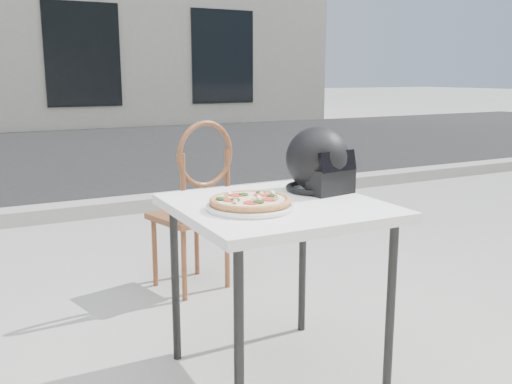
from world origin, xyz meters
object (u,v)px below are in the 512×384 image
cafe_table_main (277,219)px  cafe_chair_main (197,197)px  pizza (250,201)px  plate (250,207)px  helmet (319,163)px

cafe_table_main → cafe_chair_main: size_ratio=0.79×
cafe_table_main → pizza: size_ratio=2.05×
cafe_table_main → cafe_chair_main: bearing=85.8°
cafe_table_main → plate: plate is taller
plate → pizza: (-0.00, 0.00, 0.02)m
helmet → pizza: bearing=-167.0°
pizza → helmet: (0.40, 0.16, 0.09)m
pizza → cafe_chair_main: (0.21, 1.06, -0.21)m
helmet → cafe_table_main: bearing=-165.6°
plate → helmet: helmet is taller
plate → helmet: 0.45m
cafe_table_main → pizza: pizza is taller
cafe_table_main → pizza: (-0.14, -0.05, 0.10)m
cafe_table_main → cafe_chair_main: (0.07, 1.01, -0.12)m
cafe_table_main → helmet: 0.34m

